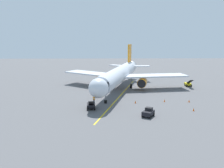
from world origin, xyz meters
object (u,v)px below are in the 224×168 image
object	(u,v)px
safety_cone_nose_left	(165,101)
safety_cone_wing_port	(194,110)
tug_portside	(148,112)
safety_cone_wing_starboard	(135,102)
belt_loader_near_nose	(188,84)
belt_loader_starboard_side	(91,105)
airplane	(120,74)
safety_cone_nose_right	(189,101)
ground_crew_marshaller	(94,100)

from	to	relation	value
safety_cone_nose_left	safety_cone_wing_port	xyz separation A→B (m)	(-3.69, 6.46, 0.00)
tug_portside	safety_cone_wing_port	size ratio (longest dim) A/B	4.99
tug_portside	safety_cone_wing_starboard	distance (m)	8.44
belt_loader_near_nose	belt_loader_starboard_side	world-z (taller)	same
belt_loader_starboard_side	safety_cone_wing_port	size ratio (longest dim) A/B	8.46
airplane	belt_loader_starboard_side	bearing A→B (deg)	70.01
tug_portside	safety_cone_nose_left	world-z (taller)	tug_portside
safety_cone_nose_left	safety_cone_wing_port	size ratio (longest dim) A/B	1.00
safety_cone_nose_right	tug_portside	bearing A→B (deg)	41.47
ground_crew_marshaller	safety_cone_wing_port	world-z (taller)	ground_crew_marshaller
ground_crew_marshaller	belt_loader_starboard_side	xyz separation A→B (m)	(0.37, 3.45, -0.17)
belt_loader_near_nose	safety_cone_nose_left	size ratio (longest dim) A/B	8.45
ground_crew_marshaller	safety_cone_nose_right	size ratio (longest dim) A/B	3.11
belt_loader_near_nose	belt_loader_starboard_side	xyz separation A→B (m)	(25.70, 21.21, 0.00)
belt_loader_near_nose	belt_loader_starboard_side	bearing A→B (deg)	39.54
airplane	safety_cone_nose_left	world-z (taller)	airplane
tug_portside	safety_cone_nose_left	distance (m)	10.63
safety_cone_nose_left	safety_cone_wing_starboard	distance (m)	6.28
safety_cone_wing_port	safety_cone_wing_starboard	xyz separation A→B (m)	(9.90, -5.49, 0.00)
belt_loader_starboard_side	safety_cone_wing_port	bearing A→B (deg)	174.93
safety_cone_wing_starboard	safety_cone_nose_right	bearing A→B (deg)	-177.05
belt_loader_starboard_side	belt_loader_near_nose	bearing A→B (deg)	-140.46
ground_crew_marshaller	tug_portside	world-z (taller)	ground_crew_marshaller
safety_cone_nose_left	safety_cone_nose_right	bearing A→B (deg)	175.51
safety_cone_nose_right	safety_cone_wing_port	xyz separation A→B (m)	(1.33, 6.07, 0.00)
ground_crew_marshaller	safety_cone_wing_port	xyz separation A→B (m)	(-18.30, 5.10, -0.61)
airplane	safety_cone_wing_port	bearing A→B (deg)	123.27
safety_cone_nose_left	safety_cone_wing_starboard	world-z (taller)	same
airplane	safety_cone_wing_starboard	xyz separation A→B (m)	(-2.50, 13.41, -3.73)
belt_loader_starboard_side	ground_crew_marshaller	bearing A→B (deg)	-96.12
belt_loader_starboard_side	safety_cone_wing_port	world-z (taller)	belt_loader_starboard_side
safety_cone_nose_left	safety_cone_wing_starboard	xyz separation A→B (m)	(6.20, 0.97, 0.00)
belt_loader_near_nose	safety_cone_nose_left	bearing A→B (deg)	56.84
safety_cone_wing_port	safety_cone_wing_starboard	bearing A→B (deg)	-29.01
tug_portside	ground_crew_marshaller	bearing A→B (deg)	-39.91
airplane	ground_crew_marshaller	world-z (taller)	airplane
safety_cone_nose_left	belt_loader_near_nose	bearing A→B (deg)	-123.16
tug_portside	safety_cone_wing_starboard	xyz separation A→B (m)	(1.12, -8.35, -0.43)
tug_portside	safety_cone_nose_left	xyz separation A→B (m)	(-5.08, -9.33, -0.43)
airplane	belt_loader_near_nose	distance (m)	20.10
ground_crew_marshaller	safety_cone_wing_starboard	distance (m)	8.44
ground_crew_marshaller	tug_portside	xyz separation A→B (m)	(-9.53, 7.97, -0.18)
airplane	belt_loader_starboard_side	distance (m)	18.64
ground_crew_marshaller	safety_cone_nose_left	bearing A→B (deg)	-174.69
ground_crew_marshaller	tug_portside	distance (m)	12.42
belt_loader_near_nose	safety_cone_nose_left	world-z (taller)	belt_loader_near_nose
safety_cone_nose_left	safety_cone_wing_starboard	size ratio (longest dim) A/B	1.00
belt_loader_starboard_side	safety_cone_nose_left	distance (m)	15.73
safety_cone_wing_port	belt_loader_near_nose	bearing A→B (deg)	-107.08
tug_portside	belt_loader_starboard_side	world-z (taller)	belt_loader_starboard_side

